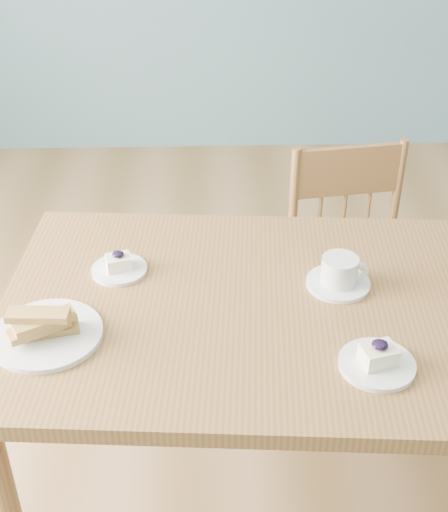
# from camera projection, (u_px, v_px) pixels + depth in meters

# --- Properties ---
(dining_table) EXTENTS (1.46, 0.90, 0.75)m
(dining_table) POSITION_uv_depth(u_px,v_px,m) (299.00, 330.00, 1.70)
(dining_table) COLOR brown
(dining_table) RESTS_ON ground
(dining_chair) EXTENTS (0.43, 0.42, 0.84)m
(dining_chair) POSITION_uv_depth(u_px,v_px,m) (351.00, 276.00, 2.31)
(dining_chair) COLOR brown
(dining_chair) RESTS_ON ground
(cheesecake_plate_near) EXTENTS (0.16, 0.16, 0.07)m
(cheesecake_plate_near) POSITION_uv_depth(u_px,v_px,m) (377.00, 360.00, 1.47)
(cheesecake_plate_near) COLOR silver
(cheesecake_plate_near) RESTS_ON dining_table
(cheesecake_plate_far) EXTENTS (0.14, 0.14, 0.06)m
(cheesecake_plate_far) POSITION_uv_depth(u_px,v_px,m) (119.00, 266.00, 1.76)
(cheesecake_plate_far) COLOR silver
(cheesecake_plate_far) RESTS_ON dining_table
(coffee_cup) EXTENTS (0.15, 0.15, 0.08)m
(coffee_cup) POSITION_uv_depth(u_px,v_px,m) (340.00, 274.00, 1.70)
(coffee_cup) COLOR silver
(coffee_cup) RESTS_ON dining_table
(biscotti_plate) EXTENTS (0.24, 0.24, 0.08)m
(biscotti_plate) POSITION_uv_depth(u_px,v_px,m) (46.00, 329.00, 1.54)
(biscotti_plate) COLOR silver
(biscotti_plate) RESTS_ON dining_table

